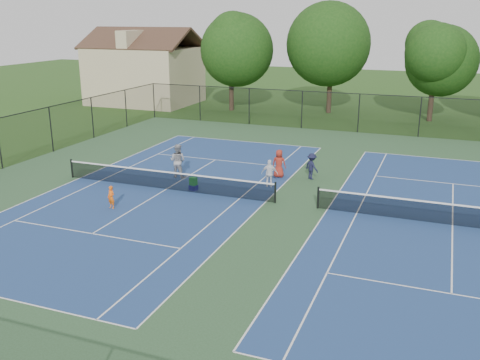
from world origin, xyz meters
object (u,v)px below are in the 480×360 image
at_px(tree_back_b, 332,40).
at_px(bystander_b, 312,166).
at_px(bystander_c, 279,164).
at_px(clapboard_house, 145,73).
at_px(child_player, 111,197).
at_px(tree_back_c, 436,56).
at_px(instructor, 178,161).
at_px(ball_hopper, 193,181).
at_px(bystander_a, 270,173).
at_px(tree_back_a, 231,46).
at_px(ball_crate, 193,188).

height_order(tree_back_b, bystander_b, tree_back_b).
xyz_separation_m(bystander_b, bystander_c, (-1.80, -0.29, 0.06)).
relative_size(clapboard_house, child_player, 9.87).
distance_m(clapboard_house, bystander_b, 30.60).
relative_size(tree_back_c, instructor, 4.39).
relative_size(tree_back_b, ball_hopper, 24.30).
bearing_deg(clapboard_house, bystander_c, -44.90).
relative_size(clapboard_house, bystander_b, 7.35).
bearing_deg(child_player, clapboard_house, 131.64).
bearing_deg(bystander_c, tree_back_b, -90.59).
xyz_separation_m(bystander_c, ball_hopper, (-3.46, -3.84, -0.31)).
distance_m(bystander_a, bystander_c, 1.87).
relative_size(tree_back_b, instructor, 5.25).
bearing_deg(bystander_c, child_player, 47.35).
bearing_deg(ball_hopper, tree_back_a, 107.36).
bearing_deg(instructor, child_player, 84.08).
bearing_deg(child_player, instructor, 97.93).
height_order(tree_back_a, instructor, tree_back_a).
relative_size(child_player, bystander_c, 0.69).
height_order(child_player, instructor, instructor).
relative_size(instructor, ball_hopper, 4.63).
bearing_deg(tree_back_b, tree_back_a, -167.47).
height_order(bystander_b, ball_crate, bystander_b).
xyz_separation_m(tree_back_a, instructor, (5.57, -21.82, -5.08)).
xyz_separation_m(tree_back_c, clapboard_house, (-28.00, -0.00, -2.39)).
bearing_deg(ball_crate, instructor, 135.48).
bearing_deg(tree_back_b, ball_crate, -93.63).
height_order(tree_back_b, ball_hopper, tree_back_b).
bearing_deg(bystander_b, child_player, 83.19).
height_order(tree_back_a, bystander_c, tree_back_a).
bearing_deg(bystander_a, child_player, 34.80).
bearing_deg(ball_crate, child_player, -121.85).
bearing_deg(child_player, tree_back_c, 79.30).
distance_m(child_player, bystander_b, 11.07).
bearing_deg(clapboard_house, bystander_a, -47.28).
bearing_deg(bystander_c, bystander_b, -176.13).
relative_size(bystander_c, ball_hopper, 3.85).
distance_m(tree_back_a, instructor, 23.09).
xyz_separation_m(bystander_a, ball_hopper, (-3.51, -1.98, -0.25)).
bearing_deg(tree_back_b, instructor, -98.20).
xyz_separation_m(bystander_a, bystander_c, (-0.05, 1.86, 0.05)).
bearing_deg(ball_crate, tree_back_a, 107.36).
height_order(tree_back_a, child_player, tree_back_a).
relative_size(tree_back_b, bystander_c, 6.31).
relative_size(child_player, bystander_a, 0.74).
bearing_deg(tree_back_b, bystander_a, -85.43).
height_order(tree_back_a, tree_back_b, tree_back_b).
relative_size(clapboard_house, ball_crate, 27.23).
xyz_separation_m(tree_back_c, bystander_a, (-7.11, -22.62, -4.74)).
xyz_separation_m(tree_back_a, tree_back_c, (18.00, 1.00, -0.56)).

